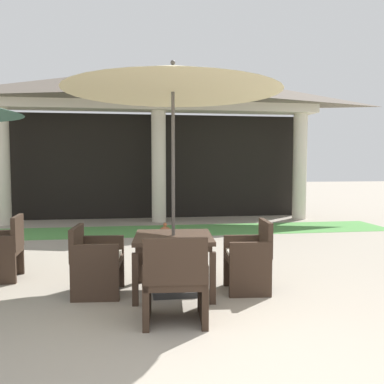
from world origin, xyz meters
TOP-DOWN VIEW (x-y plane):
  - ground_plane at (0.00, 0.00)m, footprint 60.00×60.00m
  - background_pavilion at (0.00, 7.90)m, footprint 9.36×2.69m
  - lawn_strip at (0.00, 6.27)m, footprint 11.16×1.65m
  - patio_table_near_foreground at (-0.20, 1.61)m, footprint 1.03×1.03m
  - patio_umbrella_near_foreground at (-0.20, 1.61)m, footprint 2.64×2.64m
  - patio_chair_near_foreground_south at (-0.28, 0.64)m, footprint 0.68×0.62m
  - patio_chair_near_foreground_west at (-1.16, 1.68)m, footprint 0.62×0.66m
  - patio_chair_near_foreground_east at (0.76, 1.53)m, footprint 0.57×0.58m
  - patio_chair_mid_left_east at (-2.49, 2.52)m, footprint 0.55×0.58m
  - terracotta_urn at (-0.04, 5.12)m, footprint 0.28×0.28m

SIDE VIEW (x-z plane):
  - ground_plane at x=0.00m, z-range 0.00..0.00m
  - lawn_strip at x=0.00m, z-range 0.00..0.01m
  - terracotta_urn at x=-0.04m, z-range -0.04..0.33m
  - patio_chair_mid_left_east at x=-2.49m, z-range -0.04..0.85m
  - patio_chair_near_foreground_west at x=-1.16m, z-range -0.01..0.84m
  - patio_chair_near_foreground_east at x=0.76m, z-range -0.03..0.87m
  - patio_chair_near_foreground_south at x=-0.28m, z-range -0.04..0.88m
  - patio_table_near_foreground at x=-0.20m, z-range 0.27..0.99m
  - patio_umbrella_near_foreground at x=-0.20m, z-range 1.18..4.05m
  - background_pavilion at x=0.00m, z-range 1.20..5.41m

